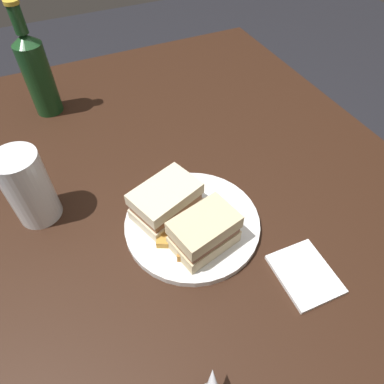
% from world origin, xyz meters
% --- Properties ---
extents(ground_plane, '(6.00, 6.00, 0.00)m').
position_xyz_m(ground_plane, '(0.00, 0.00, 0.00)').
color(ground_plane, black).
extents(dining_table, '(1.22, 0.94, 0.76)m').
position_xyz_m(dining_table, '(0.00, 0.00, 0.38)').
color(dining_table, black).
rests_on(dining_table, ground).
extents(plate, '(0.25, 0.25, 0.01)m').
position_xyz_m(plate, '(-0.11, 0.05, 0.77)').
color(plate, white).
rests_on(plate, dining_table).
extents(sandwich_half_left, '(0.12, 0.14, 0.07)m').
position_xyz_m(sandwich_half_left, '(-0.07, 0.08, 0.81)').
color(sandwich_half_left, beige).
rests_on(sandwich_half_left, plate).
extents(sandwich_half_right, '(0.10, 0.12, 0.07)m').
position_xyz_m(sandwich_half_right, '(-0.16, 0.05, 0.81)').
color(sandwich_half_right, beige).
rests_on(sandwich_half_right, plate).
extents(potato_wedge_front, '(0.04, 0.04, 0.02)m').
position_xyz_m(potato_wedge_front, '(-0.11, 0.10, 0.79)').
color(potato_wedge_front, '#AD702D').
rests_on(potato_wedge_front, plate).
extents(potato_wedge_middle, '(0.04, 0.05, 0.02)m').
position_xyz_m(potato_wedge_middle, '(-0.18, 0.08, 0.79)').
color(potato_wedge_middle, '#AD702D').
rests_on(potato_wedge_middle, plate).
extents(potato_wedge_back, '(0.05, 0.04, 0.01)m').
position_xyz_m(potato_wedge_back, '(-0.12, 0.11, 0.79)').
color(potato_wedge_back, gold).
rests_on(potato_wedge_back, plate).
extents(potato_wedge_left_edge, '(0.04, 0.05, 0.02)m').
position_xyz_m(potato_wedge_left_edge, '(-0.15, 0.07, 0.79)').
color(potato_wedge_left_edge, '#AD702D').
rests_on(potato_wedge_left_edge, plate).
extents(pint_glass, '(0.08, 0.08, 0.15)m').
position_xyz_m(pint_glass, '(0.04, 0.30, 0.83)').
color(pint_glass, white).
rests_on(pint_glass, dining_table).
extents(cider_bottle, '(0.07, 0.07, 0.27)m').
position_xyz_m(cider_bottle, '(0.38, 0.23, 0.87)').
color(cider_bottle, '#19421E').
rests_on(cider_bottle, dining_table).
extents(napkin, '(0.11, 0.09, 0.01)m').
position_xyz_m(napkin, '(-0.28, -0.08, 0.77)').
color(napkin, white).
rests_on(napkin, dining_table).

